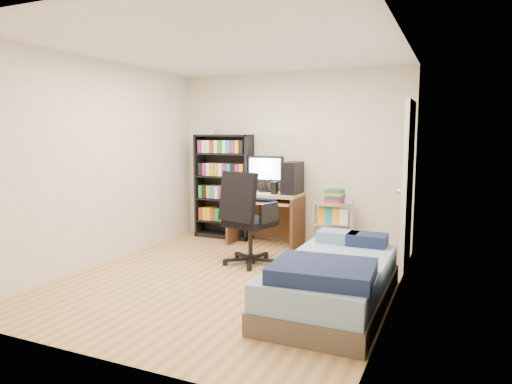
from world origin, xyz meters
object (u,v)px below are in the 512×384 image
at_px(computer_desk, 274,198).
at_px(office_chair, 248,235).
at_px(bed, 333,281).
at_px(media_shelf, 224,185).

relative_size(computer_desk, office_chair, 1.11).
height_order(office_chair, bed, office_chair).
distance_m(computer_desk, bed, 2.50).
distance_m(computer_desk, office_chair, 1.13).
xyz_separation_m(media_shelf, bed, (2.29, -2.16, -0.58)).
xyz_separation_m(computer_desk, bed, (1.40, -2.02, -0.45)).
height_order(media_shelf, office_chair, media_shelf).
xyz_separation_m(media_shelf, office_chair, (0.98, -1.22, -0.45)).
bearing_deg(bed, media_shelf, 136.65).
relative_size(computer_desk, bed, 0.67).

